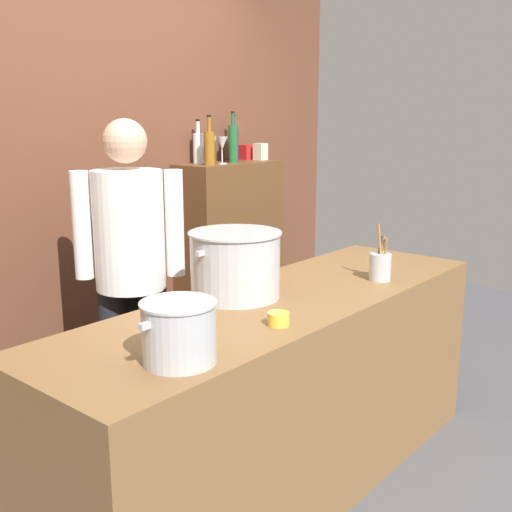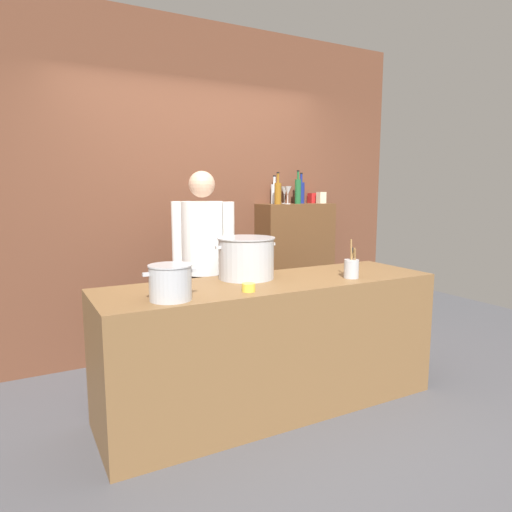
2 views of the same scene
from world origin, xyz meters
The scene contains 17 objects.
ground_plane centered at (0.00, 0.00, 0.00)m, with size 8.00×8.00×0.00m, color #4C4C51.
brick_back_panel centered at (0.00, 1.40, 1.50)m, with size 4.40×0.10×3.00m, color brown.
prep_counter centered at (0.00, 0.00, 0.45)m, with size 2.35×0.70×0.90m, color brown.
bar_cabinet centered at (0.97, 1.19, 0.69)m, with size 0.76×0.32×1.37m, color brown.
chef centered at (-0.18, 0.80, 0.96)m, with size 0.45×0.43×1.66m.
stockpot_large centered at (-0.11, 0.17, 1.04)m, with size 0.46×0.40×0.29m.
stockpot_small centered at (-0.77, -0.18, 1.00)m, with size 0.31×0.25×0.20m.
utensil_crock centered at (0.54, -0.17, 0.97)m, with size 0.10×0.10×0.27m.
butter_jar centered at (-0.29, -0.21, 0.93)m, with size 0.08×0.08×0.05m, color yellow.
wine_bottle_amber centered at (0.73, 1.13, 1.48)m, with size 0.07×0.07×0.30m.
wine_bottle_clear centered at (0.77, 1.28, 1.48)m, with size 0.07×0.07×0.28m.
wine_bottle_green centered at (0.97, 1.16, 1.50)m, with size 0.06×0.06×0.33m.
wine_bottle_cobalt centered at (1.07, 1.25, 1.49)m, with size 0.07×0.07×0.31m.
wine_glass_tall centered at (0.88, 1.26, 1.49)m, with size 0.08×0.08×0.17m.
wine_glass_wide centered at (0.84, 1.13, 1.49)m, with size 0.07×0.07×0.17m.
spice_tin_red centered at (1.24, 1.28, 1.42)m, with size 0.08×0.08×0.10m, color red.
spice_tin_cream centered at (1.27, 1.18, 1.43)m, with size 0.07×0.07×0.11m, color beige.
Camera 2 is at (-1.53, -2.60, 1.52)m, focal length 31.83 mm.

